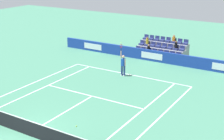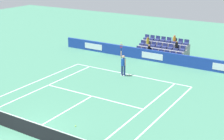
% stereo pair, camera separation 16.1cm
% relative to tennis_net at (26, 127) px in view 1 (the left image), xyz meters
% --- Properties ---
extents(ground_plane, '(80.00, 80.00, 0.00)m').
position_rel_tennis_net_xyz_m(ground_plane, '(0.00, 0.00, -0.49)').
color(ground_plane, '#47896B').
extents(line_baseline, '(10.97, 0.10, 0.01)m').
position_rel_tennis_net_xyz_m(line_baseline, '(0.00, -11.89, -0.49)').
color(line_baseline, white).
rests_on(line_baseline, ground).
extents(line_service, '(8.23, 0.10, 0.01)m').
position_rel_tennis_net_xyz_m(line_service, '(0.00, -6.40, -0.49)').
color(line_service, white).
rests_on(line_service, ground).
extents(line_centre_service, '(0.10, 6.40, 0.01)m').
position_rel_tennis_net_xyz_m(line_centre_service, '(0.00, -3.20, -0.49)').
color(line_centre_service, white).
rests_on(line_centre_service, ground).
extents(line_singles_sideline_left, '(0.10, 11.89, 0.01)m').
position_rel_tennis_net_xyz_m(line_singles_sideline_left, '(4.12, -5.95, -0.49)').
color(line_singles_sideline_left, white).
rests_on(line_singles_sideline_left, ground).
extents(line_singles_sideline_right, '(0.10, 11.89, 0.01)m').
position_rel_tennis_net_xyz_m(line_singles_sideline_right, '(-4.12, -5.95, -0.49)').
color(line_singles_sideline_right, white).
rests_on(line_singles_sideline_right, ground).
extents(line_doubles_sideline_left, '(0.10, 11.89, 0.01)m').
position_rel_tennis_net_xyz_m(line_doubles_sideline_left, '(5.49, -5.95, -0.49)').
color(line_doubles_sideline_left, white).
rests_on(line_doubles_sideline_left, ground).
extents(line_doubles_sideline_right, '(0.10, 11.89, 0.01)m').
position_rel_tennis_net_xyz_m(line_doubles_sideline_right, '(-5.49, -5.95, -0.49)').
color(line_doubles_sideline_right, white).
rests_on(line_doubles_sideline_right, ground).
extents(line_centre_mark, '(0.10, 0.20, 0.01)m').
position_rel_tennis_net_xyz_m(line_centre_mark, '(0.00, -11.79, -0.49)').
color(line_centre_mark, white).
rests_on(line_centre_mark, ground).
extents(sponsor_barrier, '(20.52, 0.22, 1.07)m').
position_rel_tennis_net_xyz_m(sponsor_barrier, '(0.00, -16.47, 0.04)').
color(sponsor_barrier, '#193899').
rests_on(sponsor_barrier, ground).
extents(tennis_net, '(11.97, 0.10, 1.07)m').
position_rel_tennis_net_xyz_m(tennis_net, '(0.00, 0.00, 0.00)').
color(tennis_net, '#33383D').
rests_on(tennis_net, ground).
extents(tennis_player, '(0.53, 0.37, 2.85)m').
position_rel_tennis_net_xyz_m(tennis_player, '(0.29, -11.35, 0.50)').
color(tennis_player, navy).
rests_on(tennis_player, ground).
extents(stadium_stand, '(4.96, 2.85, 2.10)m').
position_rel_tennis_net_xyz_m(stadium_stand, '(0.00, -18.78, 0.05)').
color(stadium_stand, gray).
rests_on(stadium_stand, ground).
extents(loose_tennis_ball, '(0.07, 0.07, 0.07)m').
position_rel_tennis_net_xyz_m(loose_tennis_ball, '(-1.80, -2.20, -0.46)').
color(loose_tennis_ball, '#D1E533').
rests_on(loose_tennis_ball, ground).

